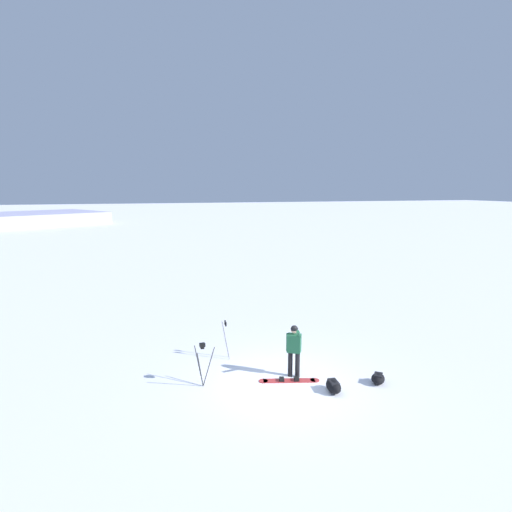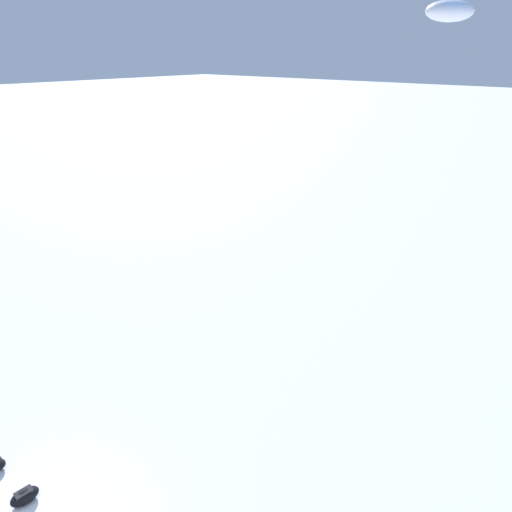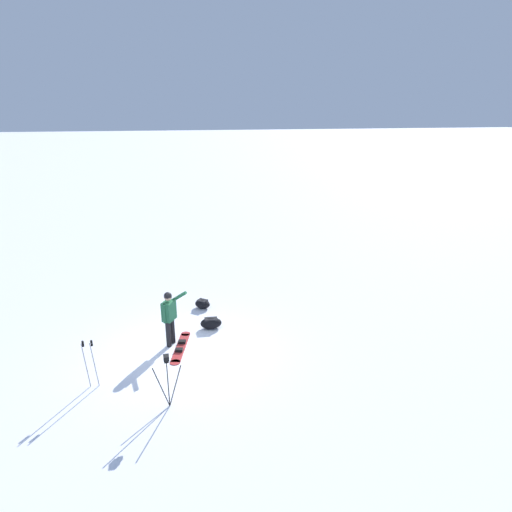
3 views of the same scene
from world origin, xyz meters
name	(u,v)px [view 2 (image 2 of 3)]	position (x,y,z in m)	size (l,w,h in m)	color
gear_bag_large	(25,496)	(0.90, 1.15, 0.18)	(0.67, 0.44, 0.34)	black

